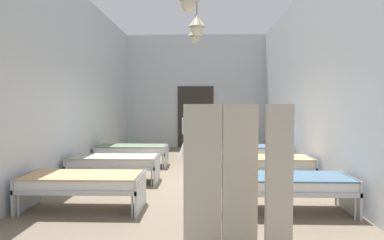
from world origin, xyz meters
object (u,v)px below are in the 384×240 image
bed_right_row_0 (289,184)px  nurse_mid_aisle (215,158)px  nurse_near_aisle (186,139)px  bed_right_row_2 (253,151)px  bed_left_row_1 (114,162)px  privacy_screen (241,181)px  bed_left_row_0 (83,183)px  potted_plant (190,133)px  bed_right_row_1 (266,163)px  bed_left_row_2 (133,150)px

bed_right_row_0 → nurse_mid_aisle: (-1.10, 2.01, 0.09)m
bed_right_row_0 → nurse_near_aisle: size_ratio=1.28×
bed_right_row_2 → nurse_near_aisle: 2.87m
bed_left_row_1 → bed_right_row_2: bearing=30.0°
privacy_screen → nurse_near_aisle: bearing=79.4°
bed_left_row_0 → privacy_screen: bearing=-34.5°
nurse_mid_aisle → potted_plant: size_ratio=1.09×
bed_right_row_1 → nurse_near_aisle: (-1.92, 4.03, 0.09)m
nurse_mid_aisle → privacy_screen: (0.15, -3.62, 0.32)m
nurse_mid_aisle → potted_plant: nurse_mid_aisle is taller
bed_right_row_1 → bed_right_row_0: bearing=-90.0°
bed_left_row_0 → bed_right_row_2: bearing=49.1°
bed_right_row_2 → potted_plant: potted_plant is taller
bed_left_row_0 → privacy_screen: privacy_screen is taller
bed_right_row_2 → privacy_screen: privacy_screen is taller
bed_right_row_1 → bed_right_row_2: 1.90m
privacy_screen → bed_left_row_1: bearing=105.8°
bed_left_row_0 → privacy_screen: size_ratio=1.12×
bed_left_row_2 → potted_plant: 2.45m
bed_right_row_1 → potted_plant: potted_plant is taller
bed_right_row_2 → nurse_near_aisle: (-1.92, 2.13, 0.09)m
bed_left_row_0 → bed_left_row_1: 1.90m
bed_left_row_2 → potted_plant: (1.51, 1.90, 0.31)m
bed_left_row_0 → nurse_near_aisle: size_ratio=1.28×
nurse_near_aisle → nurse_mid_aisle: same height
bed_right_row_2 → potted_plant: size_ratio=1.39×
potted_plant → bed_left_row_0: bearing=-104.8°
bed_left_row_1 → bed_right_row_1: size_ratio=1.00×
bed_right_row_0 → bed_right_row_2: (0.00, 3.80, 0.00)m
privacy_screen → bed_left_row_0: bearing=127.6°
bed_right_row_1 → nurse_near_aisle: size_ratio=1.28×
bed_left_row_2 → privacy_screen: size_ratio=1.12×
bed_left_row_1 → bed_right_row_2: (3.29, 1.90, 0.00)m
bed_left_row_1 → bed_left_row_2: same height
nurse_near_aisle → privacy_screen: 7.61m
nurse_near_aisle → potted_plant: bearing=-34.5°
bed_left_row_0 → bed_right_row_2: (3.29, 3.80, 0.00)m
privacy_screen → bed_right_row_2: bearing=62.1°
bed_left_row_0 → potted_plant: potted_plant is taller
bed_right_row_2 → privacy_screen: (-0.95, -5.41, 0.41)m
potted_plant → nurse_near_aisle: bearing=120.0°
nurse_near_aisle → potted_plant: nurse_near_aisle is taller
bed_right_row_2 → bed_right_row_0: bearing=-90.0°
bed_left_row_0 → nurse_mid_aisle: size_ratio=1.28×
bed_left_row_2 → bed_right_row_2: (3.29, 0.00, 0.00)m
bed_left_row_2 → nurse_mid_aisle: nurse_mid_aisle is taller
bed_right_row_2 → privacy_screen: size_ratio=1.12×
bed_left_row_0 → bed_right_row_0: bearing=0.0°
bed_left_row_2 → nurse_near_aisle: nurse_near_aisle is taller
bed_right_row_1 → nurse_mid_aisle: nurse_mid_aisle is taller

